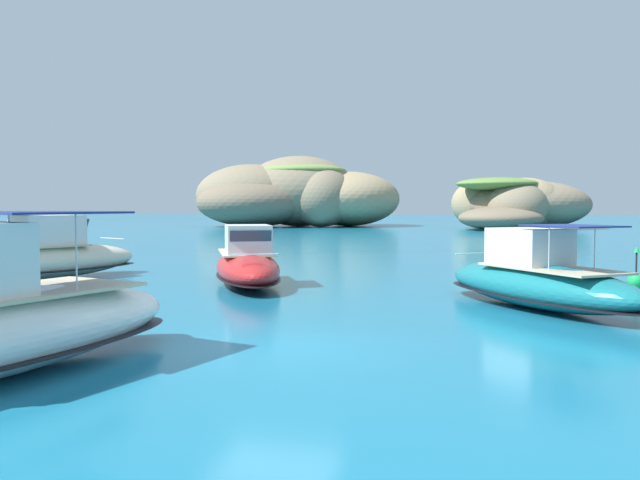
# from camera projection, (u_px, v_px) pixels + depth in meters

# --- Properties ---
(ground_plane) EXTENTS (400.00, 400.00, 0.00)m
(ground_plane) POSITION_uv_depth(u_px,v_px,m) (275.00, 349.00, 13.20)
(ground_plane) COLOR #197093
(islet_large) EXTENTS (29.88, 25.99, 9.80)m
(islet_large) POSITION_uv_depth(u_px,v_px,m) (290.00, 196.00, 90.82)
(islet_large) COLOR #84755B
(islet_large) RESTS_ON ground
(islet_small) EXTENTS (20.45, 21.71, 6.29)m
(islet_small) POSITION_uv_depth(u_px,v_px,m) (518.00, 205.00, 80.47)
(islet_small) COLOR #84755B
(islet_small) RESTS_ON ground
(motorboat_teal) EXTENTS (6.35, 7.48, 2.39)m
(motorboat_teal) POSITION_uv_depth(u_px,v_px,m) (537.00, 281.00, 18.60)
(motorboat_teal) COLOR #19727A
(motorboat_teal) RESTS_ON ground
(motorboat_cream) EXTENTS (6.07, 8.83, 2.69)m
(motorboat_cream) POSITION_uv_depth(u_px,v_px,m) (39.00, 258.00, 25.51)
(motorboat_cream) COLOR beige
(motorboat_cream) RESTS_ON ground
(motorboat_red) EXTENTS (5.18, 7.72, 2.21)m
(motorboat_red) POSITION_uv_depth(u_px,v_px,m) (247.00, 265.00, 23.84)
(motorboat_red) COLOR red
(motorboat_red) RESTS_ON ground
(channel_buoy) EXTENTS (0.56, 0.56, 1.48)m
(channel_buoy) POSITION_uv_depth(u_px,v_px,m) (636.00, 279.00, 22.72)
(channel_buoy) COLOR green
(channel_buoy) RESTS_ON ground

